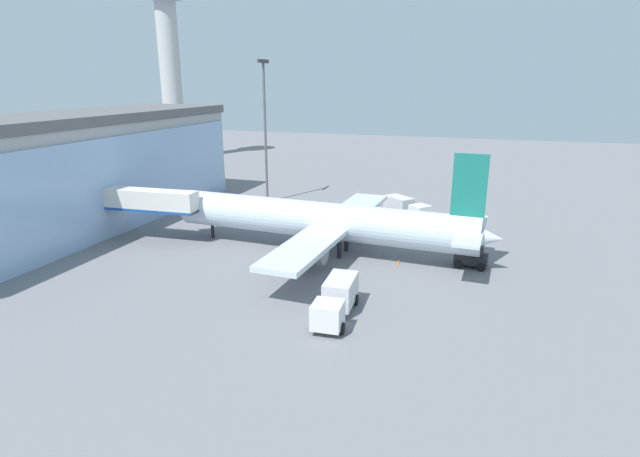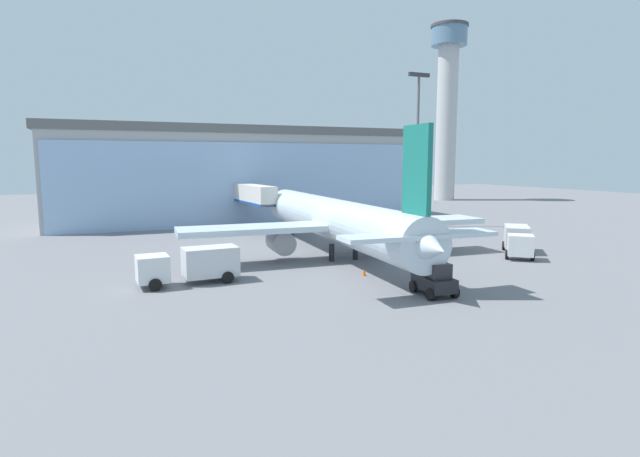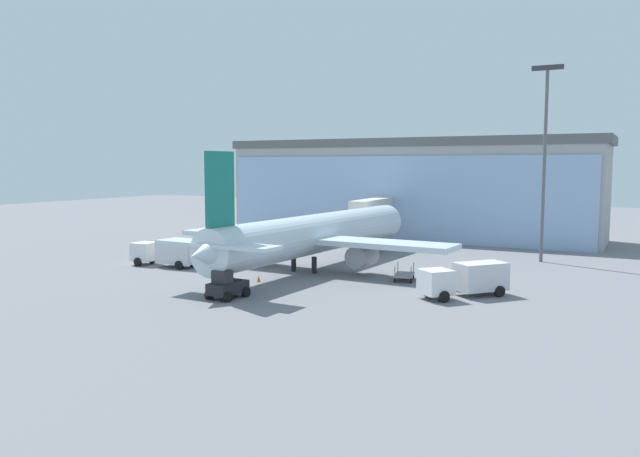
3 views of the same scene
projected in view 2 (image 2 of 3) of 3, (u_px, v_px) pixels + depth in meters
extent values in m
plane|color=slate|center=(346.00, 266.00, 43.31)|extent=(240.00, 240.00, 0.00)
cube|color=#A5A5A5|center=(238.00, 178.00, 76.40)|extent=(52.94, 14.49, 12.93)
cube|color=#98B7DE|center=(250.00, 184.00, 70.09)|extent=(51.67, 1.10, 11.64)
cube|color=#5B5B5B|center=(237.00, 131.00, 75.45)|extent=(53.99, 14.78, 1.20)
cube|color=silver|center=(252.00, 194.00, 65.64)|extent=(2.84, 13.17, 2.40)
cube|color=#194799|center=(252.00, 202.00, 65.78)|extent=(2.88, 13.17, 0.30)
cylinder|color=#4C4C51|center=(241.00, 213.00, 70.40)|extent=(0.70, 0.70, 3.60)
cylinder|color=#B8B8B8|center=(446.00, 124.00, 115.36)|extent=(4.64, 4.64, 35.03)
cylinder|color=slate|center=(449.00, 37.00, 112.75)|extent=(8.00, 8.00, 4.00)
cylinder|color=#3F3F44|center=(450.00, 26.00, 112.44)|extent=(8.40, 8.40, 0.60)
cylinder|color=#59595E|center=(417.00, 153.00, 68.18)|extent=(0.36, 0.36, 20.31)
cube|color=#333338|center=(419.00, 75.00, 66.79)|extent=(3.20, 0.40, 0.50)
cylinder|color=silver|center=(333.00, 219.00, 47.94)|extent=(5.92, 33.50, 3.92)
cone|color=silver|center=(285.00, 205.00, 63.46)|extent=(4.09, 3.23, 3.92)
cone|color=silver|center=(427.00, 247.00, 32.43)|extent=(3.76, 4.21, 3.53)
cube|color=silver|center=(340.00, 225.00, 46.44)|extent=(29.63, 5.96, 0.50)
cube|color=silver|center=(419.00, 235.00, 33.28)|extent=(11.12, 3.06, 0.30)
cube|color=#197266|center=(417.00, 170.00, 33.16)|extent=(0.55, 3.22, 5.96)
cylinder|color=gray|center=(280.00, 242.00, 45.20)|extent=(2.29, 3.32, 2.10)
cylinder|color=gray|center=(390.00, 236.00, 48.99)|extent=(2.29, 3.32, 2.10)
cylinder|color=black|center=(332.00, 253.00, 45.43)|extent=(0.50, 0.50, 1.60)
cylinder|color=black|center=(355.00, 251.00, 46.23)|extent=(0.50, 0.50, 1.60)
cylinder|color=black|center=(292.00, 229.00, 61.03)|extent=(0.40, 0.40, 1.60)
cube|color=silver|center=(153.00, 269.00, 35.86)|extent=(2.29, 2.29, 1.90)
cube|color=silver|center=(210.00, 261.00, 37.66)|extent=(4.09, 2.37, 2.20)
cylinder|color=black|center=(155.00, 285.00, 35.01)|extent=(0.91, 0.34, 0.90)
cylinder|color=black|center=(151.00, 278.00, 36.97)|extent=(0.91, 0.34, 0.90)
cylinder|color=black|center=(228.00, 277.00, 37.26)|extent=(0.91, 0.34, 0.90)
cylinder|color=black|center=(220.00, 272.00, 39.22)|extent=(0.91, 0.34, 0.90)
cube|color=silver|center=(520.00, 245.00, 45.95)|extent=(3.10, 3.10, 1.90)
cube|color=silver|center=(517.00, 237.00, 49.92)|extent=(4.27, 4.47, 2.20)
cylinder|color=black|center=(533.00, 256.00, 45.77)|extent=(0.81, 0.88, 0.90)
cylinder|color=black|center=(507.00, 254.00, 46.40)|extent=(0.81, 0.88, 0.90)
cylinder|color=black|center=(527.00, 247.00, 50.70)|extent=(0.81, 0.88, 0.90)
cylinder|color=black|center=(504.00, 246.00, 51.33)|extent=(0.81, 0.88, 0.90)
cube|color=gray|center=(434.00, 247.00, 50.11)|extent=(2.18, 3.08, 0.16)
cylinder|color=black|center=(420.00, 249.00, 50.63)|extent=(0.21, 0.46, 0.44)
cylinder|color=gray|center=(420.00, 241.00, 50.51)|extent=(0.08, 0.08, 0.90)
cylinder|color=black|center=(430.00, 248.00, 51.47)|extent=(0.21, 0.46, 0.44)
cylinder|color=gray|center=(430.00, 240.00, 51.36)|extent=(0.08, 0.08, 0.90)
cylinder|color=black|center=(437.00, 252.00, 48.83)|extent=(0.21, 0.46, 0.44)
cylinder|color=gray|center=(438.00, 244.00, 48.72)|extent=(0.08, 0.08, 0.90)
cylinder|color=black|center=(447.00, 251.00, 49.68)|extent=(0.21, 0.46, 0.44)
cylinder|color=gray|center=(447.00, 242.00, 49.56)|extent=(0.08, 0.08, 0.90)
cube|color=black|center=(434.00, 283.00, 33.98)|extent=(2.05, 3.34, 0.90)
cube|color=#26262B|center=(439.00, 271.00, 33.25)|extent=(1.48, 1.11, 1.00)
cylinder|color=black|center=(414.00, 286.00, 34.80)|extent=(0.41, 0.83, 0.80)
cylinder|color=black|center=(436.00, 284.00, 35.38)|extent=(0.41, 0.83, 0.80)
cylinder|color=black|center=(431.00, 294.00, 32.70)|extent=(0.41, 0.83, 0.80)
cylinder|color=black|center=(454.00, 292.00, 33.28)|extent=(0.41, 0.83, 0.80)
cone|color=orange|center=(364.00, 272.00, 39.76)|extent=(0.36, 0.36, 0.55)
cone|color=orange|center=(445.00, 240.00, 55.78)|extent=(0.36, 0.36, 0.55)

